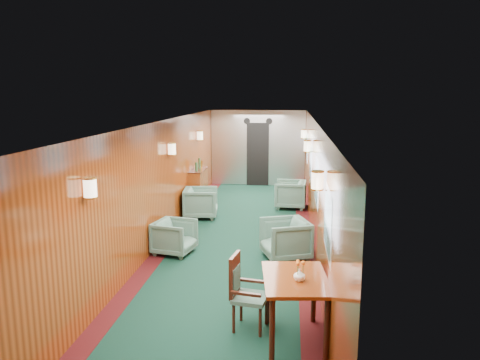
{
  "coord_description": "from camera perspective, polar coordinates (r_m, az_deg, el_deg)",
  "views": [
    {
      "loc": [
        1.03,
        -8.87,
        2.96
      ],
      "look_at": [
        0.0,
        0.63,
        1.15
      ],
      "focal_mm": 35.0,
      "sensor_mm": 36.0,
      "label": 1
    }
  ],
  "objects": [
    {
      "name": "armchair_left_far",
      "position": [
        11.17,
        -4.8,
        -2.78
      ],
      "size": [
        0.87,
        0.85,
        0.72
      ],
      "primitive_type": "imported",
      "rotation": [
        0.0,
        0.0,
        1.68
      ],
      "color": "#1D453D",
      "rests_on": "ground"
    },
    {
      "name": "room",
      "position": [
        9.03,
        -0.43,
        2.29
      ],
      "size": [
        12.0,
        12.1,
        2.4
      ],
      "color": "#0D2F22",
      "rests_on": "ground"
    },
    {
      "name": "armchair_right_near",
      "position": [
        8.48,
        5.55,
        -7.18
      ],
      "size": [
        1.0,
        0.99,
        0.72
      ],
      "primitive_type": "imported",
      "rotation": [
        0.0,
        0.0,
        -1.23
      ],
      "color": "#1D453D",
      "rests_on": "ground"
    },
    {
      "name": "armchair_left_near",
      "position": [
        8.78,
        -7.97,
        -6.9
      ],
      "size": [
        0.82,
        0.8,
        0.63
      ],
      "primitive_type": "imported",
      "rotation": [
        0.0,
        0.0,
        1.36
      ],
      "color": "#1D453D",
      "rests_on": "ground"
    },
    {
      "name": "windows_right",
      "position": [
        9.26,
        8.94,
        1.21
      ],
      "size": [
        0.02,
        8.6,
        0.8
      ],
      "color": "silver",
      "rests_on": "ground"
    },
    {
      "name": "dining_table",
      "position": [
        5.72,
        6.74,
        -12.91
      ],
      "size": [
        0.86,
        1.15,
        0.8
      ],
      "rotation": [
        0.0,
        0.0,
        0.11
      ],
      "color": "maroon",
      "rests_on": "ground"
    },
    {
      "name": "armchair_right_far",
      "position": [
        12.12,
        6.14,
        -1.75
      ],
      "size": [
        0.83,
        0.81,
        0.71
      ],
      "primitive_type": "imported",
      "rotation": [
        0.0,
        0.0,
        -1.64
      ],
      "color": "#1D453D",
      "rests_on": "ground"
    },
    {
      "name": "bulkhead",
      "position": [
        14.93,
        2.2,
        3.88
      ],
      "size": [
        2.98,
        0.17,
        2.39
      ],
      "color": "silver",
      "rests_on": "ground"
    },
    {
      "name": "wall_sconces",
      "position": [
        9.57,
        -0.04,
        3.7
      ],
      "size": [
        2.97,
        7.97,
        0.25
      ],
      "color": "#FFEDC6",
      "rests_on": "ground"
    },
    {
      "name": "flower_vase",
      "position": [
        5.55,
        7.25,
        -11.41
      ],
      "size": [
        0.16,
        0.16,
        0.14
      ],
      "primitive_type": "imported",
      "rotation": [
        0.0,
        0.0,
        0.19
      ],
      "color": "white",
      "rests_on": "dining_table"
    },
    {
      "name": "side_chair",
      "position": [
        6.03,
        0.41,
        -13.12
      ],
      "size": [
        0.49,
        0.51,
        0.96
      ],
      "rotation": [
        0.0,
        0.0,
        -0.17
      ],
      "color": "#1D453D",
      "rests_on": "ground"
    },
    {
      "name": "credenza",
      "position": [
        12.22,
        -5.12,
        -0.92
      ],
      "size": [
        0.35,
        1.1,
        1.27
      ],
      "color": "maroon",
      "rests_on": "ground"
    }
  ]
}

